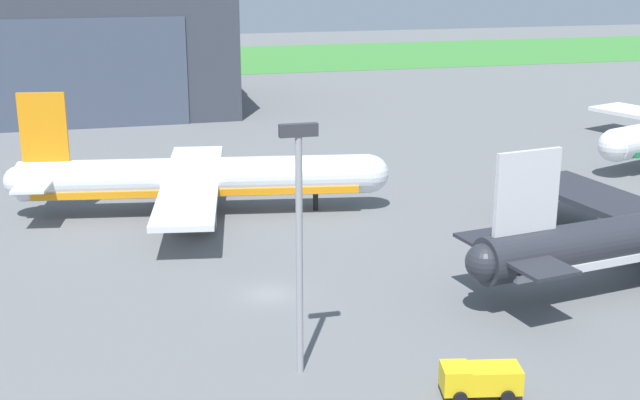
{
  "coord_description": "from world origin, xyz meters",
  "views": [
    {
      "loc": [
        -11.45,
        -62.23,
        26.74
      ],
      "look_at": [
        7.12,
        11.36,
        4.19
      ],
      "focal_mm": 47.33,
      "sensor_mm": 36.0,
      "label": 1
    }
  ],
  "objects_px": {
    "maintenance_hangar": "(15,48)",
    "apron_light_mast": "(299,229)",
    "stair_truck": "(480,379)",
    "airliner_far_left": "(199,179)"
  },
  "relations": [
    {
      "from": "maintenance_hangar",
      "to": "apron_light_mast",
      "type": "bearing_deg",
      "value": -75.98
    },
    {
      "from": "stair_truck",
      "to": "maintenance_hangar",
      "type": "bearing_deg",
      "value": 108.21
    },
    {
      "from": "maintenance_hangar",
      "to": "airliner_far_left",
      "type": "relative_size",
      "value": 1.81
    },
    {
      "from": "airliner_far_left",
      "to": "apron_light_mast",
      "type": "relative_size",
      "value": 2.37
    },
    {
      "from": "maintenance_hangar",
      "to": "apron_light_mast",
      "type": "distance_m",
      "value": 107.19
    },
    {
      "from": "airliner_far_left",
      "to": "stair_truck",
      "type": "bearing_deg",
      "value": -73.45
    },
    {
      "from": "maintenance_hangar",
      "to": "apron_light_mast",
      "type": "height_order",
      "value": "maintenance_hangar"
    },
    {
      "from": "airliner_far_left",
      "to": "apron_light_mast",
      "type": "height_order",
      "value": "apron_light_mast"
    },
    {
      "from": "airliner_far_left",
      "to": "stair_truck",
      "type": "relative_size",
      "value": 7.59
    },
    {
      "from": "apron_light_mast",
      "to": "airliner_far_left",
      "type": "bearing_deg",
      "value": 93.86
    }
  ]
}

